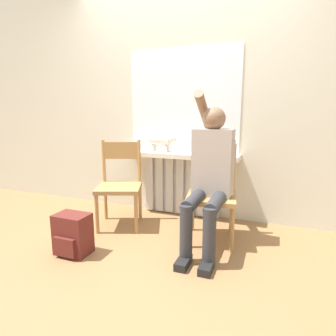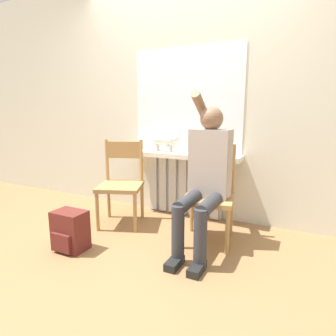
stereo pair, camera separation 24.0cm
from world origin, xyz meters
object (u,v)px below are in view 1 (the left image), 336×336
object	(u,v)px
backpack	(73,234)
person	(210,172)
chair_right	(212,192)
chair_left	(120,183)
cat	(163,140)

from	to	relation	value
backpack	person	bearing A→B (deg)	29.58
person	backpack	world-z (taller)	person
chair_right	backpack	bearing A→B (deg)	-154.19
chair_left	cat	xyz separation A→B (m)	(0.29, 0.47, 0.41)
chair_left	chair_right	world-z (taller)	same
chair_left	person	size ratio (longest dim) A/B	0.65
chair_right	cat	world-z (taller)	cat
cat	chair_left	bearing A→B (deg)	-121.71
cat	backpack	bearing A→B (deg)	-106.04
person	backpack	size ratio (longest dim) A/B	3.95
chair_left	chair_right	size ratio (longest dim) A/B	1.00
chair_right	person	bearing A→B (deg)	-95.71
chair_left	person	distance (m)	0.99
cat	backpack	size ratio (longest dim) A/B	1.25
person	chair_right	bearing A→B (deg)	93.39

